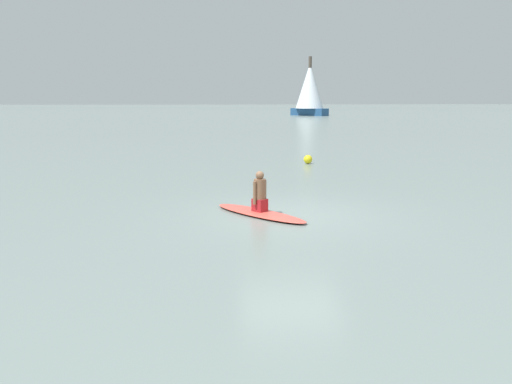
% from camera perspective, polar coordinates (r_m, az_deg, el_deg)
% --- Properties ---
extents(ground_plane, '(400.00, 400.00, 0.00)m').
position_cam_1_polar(ground_plane, '(12.40, 4.03, -2.57)').
color(ground_plane, slate).
extents(surfboard, '(2.65, 2.40, 0.10)m').
position_cam_1_polar(surfboard, '(12.36, 0.42, -2.35)').
color(surfboard, '#D84C3F').
rests_on(surfboard, ground).
extents(person_paddler, '(0.41, 0.40, 0.97)m').
position_cam_1_polar(person_paddler, '(12.26, 0.42, -0.12)').
color(person_paddler, '#A51E23').
rests_on(person_paddler, surfboard).
extents(sailboat_near_right, '(6.11, 6.11, 9.03)m').
position_cam_1_polar(sailboat_near_right, '(82.02, 5.99, 11.42)').
color(sailboat_near_right, navy).
rests_on(sailboat_near_right, ground).
extents(buoy_marker, '(0.38, 0.38, 0.38)m').
position_cam_1_polar(buoy_marker, '(22.07, 5.79, 3.63)').
color(buoy_marker, yellow).
rests_on(buoy_marker, ground).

